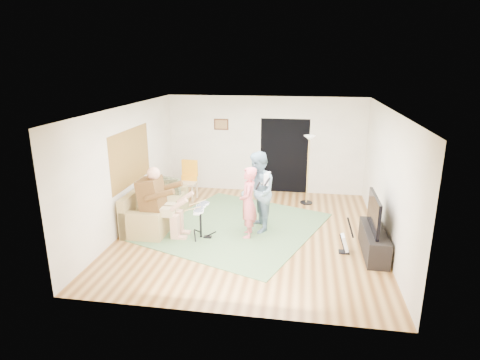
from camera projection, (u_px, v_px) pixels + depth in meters
name	position (u px, v px, depth m)	size (l,w,h in m)	color
floor	(250.00, 232.00, 8.80)	(6.00, 6.00, 0.00)	brown
walls	(251.00, 173.00, 8.41)	(5.50, 6.00, 2.70)	silver
ceiling	(251.00, 108.00, 8.03)	(6.00, 6.00, 0.00)	white
window_blinds	(131.00, 157.00, 8.97)	(2.05, 2.05, 0.00)	olive
doorway	(284.00, 156.00, 11.24)	(2.10, 2.10, 0.00)	black
picture_frame	(221.00, 124.00, 11.28)	(0.42, 0.03, 0.32)	#3F2314
area_rug	(236.00, 227.00, 9.08)	(3.30, 3.63, 0.02)	#4A6940
sofa	(153.00, 211.00, 9.27)	(0.88, 2.15, 0.87)	#99824C
drummer	(161.00, 209.00, 8.50)	(0.99, 0.55, 1.52)	brown
drum_kit	(201.00, 224.00, 8.45)	(0.39, 0.70, 0.72)	black
singer	(248.00, 203.00, 8.39)	(0.56, 0.37, 1.53)	#D05A62
microphone	(258.00, 186.00, 8.25)	(0.06, 0.06, 0.24)	black
guitarist	(258.00, 192.00, 8.67)	(0.86, 0.67, 1.77)	#7496AA
guitar_held	(267.00, 179.00, 8.55)	(0.12, 0.60, 0.26)	white
guitar_spare	(345.00, 243.00, 7.81)	(0.27, 0.24, 0.75)	black
torchiere_lamp	(308.00, 158.00, 10.26)	(0.32, 0.32, 1.81)	black
dining_chair	(188.00, 186.00, 10.81)	(0.48, 0.50, 1.06)	tan
tv_cabinet	(374.00, 242.00, 7.76)	(0.40, 1.40, 0.50)	black
television	(374.00, 213.00, 7.60)	(0.06, 1.14, 0.67)	black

